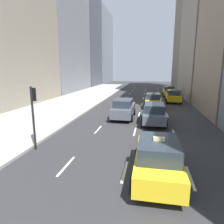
{
  "coord_description": "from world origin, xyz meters",
  "views": [
    {
      "loc": [
        3.57,
        -0.19,
        4.49
      ],
      "look_at": [
        0.96,
        13.58,
        1.51
      ],
      "focal_mm": 32.0,
      "sensor_mm": 36.0,
      "label": 1
    }
  ],
  "objects_px": {
    "taxi_second": "(169,91)",
    "sedan_silver_behind": "(123,108)",
    "taxi_fourth": "(153,100)",
    "taxi_third": "(173,96)",
    "taxi_lead": "(158,158)",
    "sedan_black_near": "(154,113)",
    "traffic_light_pole": "(33,108)"
  },
  "relations": [
    {
      "from": "taxi_second",
      "to": "sedan_silver_behind",
      "type": "relative_size",
      "value": 0.93
    },
    {
      "from": "taxi_fourth",
      "to": "sedan_silver_behind",
      "type": "bearing_deg",
      "value": -115.0
    },
    {
      "from": "taxi_second",
      "to": "taxi_third",
      "type": "xyz_separation_m",
      "value": [
        0.0,
        -6.69,
        0.0
      ]
    },
    {
      "from": "taxi_lead",
      "to": "taxi_third",
      "type": "bearing_deg",
      "value": 82.37
    },
    {
      "from": "taxi_lead",
      "to": "taxi_fourth",
      "type": "xyz_separation_m",
      "value": [
        0.0,
        16.41,
        0.0
      ]
    },
    {
      "from": "sedan_black_near",
      "to": "sedan_silver_behind",
      "type": "relative_size",
      "value": 1.02
    },
    {
      "from": "taxi_third",
      "to": "traffic_light_pole",
      "type": "distance_m",
      "value": 21.28
    },
    {
      "from": "taxi_lead",
      "to": "sedan_black_near",
      "type": "bearing_deg",
      "value": 90.0
    },
    {
      "from": "taxi_lead",
      "to": "taxi_third",
      "type": "xyz_separation_m",
      "value": [
        2.8,
        20.9,
        0.0
      ]
    },
    {
      "from": "taxi_fourth",
      "to": "sedan_black_near",
      "type": "relative_size",
      "value": 0.92
    },
    {
      "from": "taxi_second",
      "to": "sedan_silver_behind",
      "type": "distance_m",
      "value": 18.08
    },
    {
      "from": "taxi_second",
      "to": "taxi_fourth",
      "type": "distance_m",
      "value": 11.53
    },
    {
      "from": "taxi_lead",
      "to": "taxi_fourth",
      "type": "relative_size",
      "value": 1.0
    },
    {
      "from": "traffic_light_pole",
      "to": "sedan_silver_behind",
      "type": "bearing_deg",
      "value": 64.96
    },
    {
      "from": "taxi_third",
      "to": "sedan_black_near",
      "type": "relative_size",
      "value": 0.92
    },
    {
      "from": "taxi_fourth",
      "to": "sedan_silver_behind",
      "type": "relative_size",
      "value": 0.93
    },
    {
      "from": "taxi_fourth",
      "to": "traffic_light_pole",
      "type": "xyz_separation_m",
      "value": [
        -6.75,
        -14.46,
        1.53
      ]
    },
    {
      "from": "taxi_fourth",
      "to": "sedan_silver_behind",
      "type": "height_order",
      "value": "taxi_fourth"
    },
    {
      "from": "taxi_lead",
      "to": "traffic_light_pole",
      "type": "distance_m",
      "value": 7.19
    },
    {
      "from": "taxi_third",
      "to": "traffic_light_pole",
      "type": "xyz_separation_m",
      "value": [
        -9.55,
        -18.95,
        1.53
      ]
    },
    {
      "from": "taxi_fourth",
      "to": "traffic_light_pole",
      "type": "bearing_deg",
      "value": -115.02
    },
    {
      "from": "taxi_fourth",
      "to": "sedan_black_near",
      "type": "xyz_separation_m",
      "value": [
        0.0,
        -7.35,
        -0.01
      ]
    },
    {
      "from": "taxi_lead",
      "to": "traffic_light_pole",
      "type": "relative_size",
      "value": 1.22
    },
    {
      "from": "taxi_second",
      "to": "taxi_third",
      "type": "bearing_deg",
      "value": -90.0
    },
    {
      "from": "taxi_third",
      "to": "sedan_silver_behind",
      "type": "xyz_separation_m",
      "value": [
        -5.6,
        -10.5,
        0.03
      ]
    },
    {
      "from": "taxi_fourth",
      "to": "sedan_silver_behind",
      "type": "distance_m",
      "value": 6.63
    },
    {
      "from": "taxi_lead",
      "to": "traffic_light_pole",
      "type": "height_order",
      "value": "traffic_light_pole"
    },
    {
      "from": "sedan_black_near",
      "to": "traffic_light_pole",
      "type": "xyz_separation_m",
      "value": [
        -6.75,
        -7.11,
        1.54
      ]
    },
    {
      "from": "taxi_fourth",
      "to": "sedan_black_near",
      "type": "bearing_deg",
      "value": -90.0
    },
    {
      "from": "taxi_fourth",
      "to": "sedan_black_near",
      "type": "height_order",
      "value": "taxi_fourth"
    },
    {
      "from": "sedan_black_near",
      "to": "traffic_light_pole",
      "type": "height_order",
      "value": "traffic_light_pole"
    },
    {
      "from": "taxi_third",
      "to": "sedan_silver_behind",
      "type": "bearing_deg",
      "value": -118.08
    }
  ]
}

